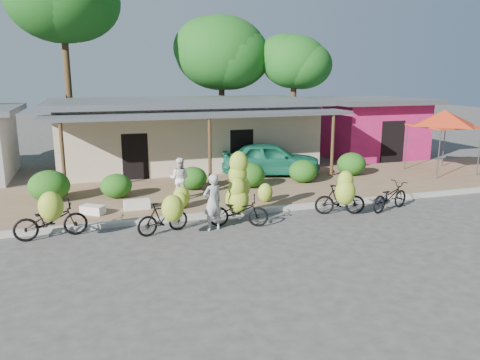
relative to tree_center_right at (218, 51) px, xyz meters
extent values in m
plane|color=#3D3B39|center=(-3.31, -16.61, -5.96)|extent=(100.00, 100.00, 0.00)
cube|color=#926F4E|center=(-3.31, -11.61, -5.90)|extent=(60.00, 6.00, 0.12)
cube|color=#A8A399|center=(-3.31, -14.61, -5.88)|extent=(60.00, 0.25, 0.15)
cube|color=tan|center=(-3.31, -5.61, -4.41)|extent=(12.00, 6.00, 3.10)
cube|color=slate|center=(-3.31, -5.61, -2.73)|extent=(13.00, 7.00, 0.25)
cube|color=black|center=(-3.31, -8.56, -4.86)|extent=(1.40, 0.12, 2.20)
cube|color=slate|center=(-3.31, -9.61, -3.06)|extent=(13.00, 2.00, 0.15)
cylinder|color=#4F361F|center=(-8.91, -10.51, -4.53)|extent=(0.14, 0.14, 2.85)
cylinder|color=#4F361F|center=(-3.31, -10.51, -4.53)|extent=(0.14, 0.14, 2.85)
cylinder|color=#4F361F|center=(2.29, -10.51, -4.53)|extent=(0.14, 0.14, 2.85)
cube|color=#CB1F62|center=(7.19, -5.61, -4.46)|extent=(5.00, 5.00, 3.00)
cube|color=slate|center=(7.19, -5.61, -2.83)|extent=(6.00, 6.00, 0.25)
cube|color=black|center=(7.19, -8.06, -4.86)|extent=(1.40, 0.12, 2.20)
cylinder|color=#4F361F|center=(-8.81, -0.61, -1.42)|extent=(0.36, 0.36, 9.07)
cylinder|color=#4F361F|center=(0.19, -0.11, -2.86)|extent=(0.36, 0.36, 6.20)
ellipsoid|color=#184C13|center=(0.19, -0.11, -0.10)|extent=(5.63, 5.63, 4.51)
ellipsoid|color=#184C13|center=(-0.31, 0.19, 0.20)|extent=(4.79, 4.79, 3.83)
cylinder|color=#4F361F|center=(4.19, -2.11, -3.14)|extent=(0.36, 0.36, 5.63)
ellipsoid|color=#184C13|center=(4.19, -2.11, -0.64)|extent=(3.97, 3.97, 3.18)
ellipsoid|color=#184C13|center=(3.69, -1.81, -0.34)|extent=(3.38, 3.38, 2.70)
ellipsoid|color=#1D4F12|center=(-9.41, -11.30, -5.28)|extent=(1.43, 1.28, 1.11)
ellipsoid|color=#1D4F12|center=(-7.12, -11.55, -5.39)|extent=(1.14, 1.03, 0.89)
ellipsoid|color=#1D4F12|center=(-4.20, -11.15, -5.39)|extent=(1.16, 1.04, 0.90)
ellipsoid|color=#1D4F12|center=(-1.96, -11.53, -5.34)|extent=(1.28, 1.15, 1.00)
ellipsoid|color=#1D4F12|center=(0.47, -11.38, -5.36)|extent=(1.22, 1.10, 0.95)
ellipsoid|color=#1D4F12|center=(3.17, -10.73, -5.32)|extent=(1.31, 1.18, 1.02)
cylinder|color=#59595E|center=(6.37, -12.48, -4.79)|extent=(0.05, 0.05, 2.10)
cylinder|color=#59595E|center=(8.57, -12.48, -4.79)|extent=(0.05, 0.05, 2.10)
cylinder|color=#59595E|center=(6.37, -10.28, -4.79)|extent=(0.05, 0.05, 2.10)
cylinder|color=#59595E|center=(8.57, -10.28, -4.79)|extent=(0.05, 0.05, 2.10)
cube|color=red|center=(7.47, -11.38, -3.71)|extent=(2.40, 2.40, 0.06)
cone|color=red|center=(7.47, -11.38, -3.33)|extent=(3.50, 3.50, 0.70)
imported|color=black|center=(-9.14, -15.12, -5.44)|extent=(2.05, 0.95, 1.04)
ellipsoid|color=#A1BD2F|center=(-9.05, -15.76, -4.86)|extent=(0.65, 0.55, 0.81)
imported|color=black|center=(-6.08, -15.72, -5.48)|extent=(1.66, 0.89, 0.96)
ellipsoid|color=#A1BD2F|center=(-5.90, -16.35, -5.05)|extent=(0.62, 0.53, 0.78)
imported|color=black|center=(-3.80, -15.76, -5.48)|extent=(1.93, 1.22, 0.96)
ellipsoid|color=#A1BD2F|center=(-3.66, -15.23, -5.27)|extent=(0.75, 0.64, 0.94)
ellipsoid|color=#A1BD2F|center=(-3.57, -15.26, -4.87)|extent=(0.62, 0.53, 0.78)
ellipsoid|color=#A1BD2F|center=(-3.64, -15.23, -4.47)|extent=(0.59, 0.50, 0.73)
ellipsoid|color=#A1BD2F|center=(-3.62, -15.24, -4.10)|extent=(0.59, 0.50, 0.73)
ellipsoid|color=#A1BD2F|center=(-3.73, -15.57, -5.21)|extent=(0.64, 0.54, 0.80)
ellipsoid|color=#A1BD2F|center=(-3.77, -15.56, -4.81)|extent=(0.55, 0.47, 0.69)
imported|color=black|center=(-0.23, -15.61, -5.46)|extent=(1.73, 0.94, 1.00)
ellipsoid|color=#A1BD2F|center=(-0.42, -16.23, -5.03)|extent=(0.66, 0.56, 0.83)
ellipsoid|color=#A1BD2F|center=(-0.40, -16.19, -4.67)|extent=(0.51, 0.43, 0.64)
imported|color=black|center=(1.63, -15.72, -5.47)|extent=(1.95, 1.25, 0.97)
ellipsoid|color=#A1BD2F|center=(-5.19, -13.74, -5.54)|extent=(0.47, 0.40, 0.59)
ellipsoid|color=#A1BD2F|center=(-5.11, -13.56, -5.47)|extent=(0.58, 0.49, 0.73)
ellipsoid|color=#A1BD2F|center=(-2.16, -13.79, -5.50)|extent=(0.54, 0.46, 0.67)
cube|color=silver|center=(-6.58, -13.27, -5.69)|extent=(0.86, 0.42, 0.30)
cube|color=silver|center=(-8.00, -13.44, -5.70)|extent=(0.83, 0.75, 0.28)
imported|color=#9C9C9C|center=(-4.62, -15.85, -5.11)|extent=(0.71, 0.58, 1.70)
imported|color=white|center=(-4.94, -12.41, -5.08)|extent=(0.91, 0.84, 1.51)
imported|color=#166549|center=(-0.28, -9.61, -5.09)|extent=(4.70, 2.95, 1.49)
camera|label=1|loc=(-8.01, -28.72, -1.46)|focal=35.00mm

